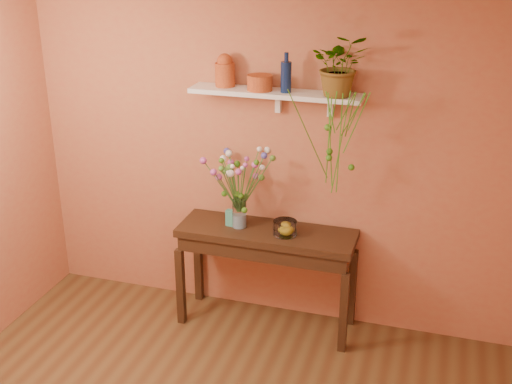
# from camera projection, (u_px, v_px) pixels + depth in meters

# --- Properties ---
(room) EXTENTS (4.04, 4.04, 2.70)m
(room) POSITION_uv_depth(u_px,v_px,m) (168.00, 281.00, 3.39)
(room) COLOR brown
(room) RESTS_ON ground
(sideboard) EXTENTS (1.40, 0.45, 0.85)m
(sideboard) POSITION_uv_depth(u_px,v_px,m) (267.00, 244.00, 5.17)
(sideboard) COLOR #331C11
(sideboard) RESTS_ON ground
(wall_shelf) EXTENTS (1.30, 0.24, 0.19)m
(wall_shelf) POSITION_uv_depth(u_px,v_px,m) (277.00, 94.00, 4.82)
(wall_shelf) COLOR white
(wall_shelf) RESTS_ON room
(terracotta_jug) EXTENTS (0.17, 0.17, 0.25)m
(terracotta_jug) POSITION_uv_depth(u_px,v_px,m) (225.00, 71.00, 4.90)
(terracotta_jug) COLOR #B45120
(terracotta_jug) RESTS_ON wall_shelf
(terracotta_pot) EXTENTS (0.23, 0.23, 0.11)m
(terracotta_pot) POSITION_uv_depth(u_px,v_px,m) (260.00, 83.00, 4.80)
(terracotta_pot) COLOR #B45120
(terracotta_pot) RESTS_ON wall_shelf
(blue_bottle) EXTENTS (0.09, 0.09, 0.29)m
(blue_bottle) POSITION_uv_depth(u_px,v_px,m) (286.00, 76.00, 4.72)
(blue_bottle) COLOR #0C1B41
(blue_bottle) RESTS_ON wall_shelf
(spider_plant) EXTENTS (0.46, 0.42, 0.44)m
(spider_plant) POSITION_uv_depth(u_px,v_px,m) (341.00, 65.00, 4.58)
(spider_plant) COLOR #366C15
(spider_plant) RESTS_ON wall_shelf
(plant_fronds) EXTENTS (0.57, 0.34, 0.80)m
(plant_fronds) POSITION_uv_depth(u_px,v_px,m) (335.00, 142.00, 4.63)
(plant_fronds) COLOR #366C15
(plant_fronds) RESTS_ON wall_shelf
(glass_vase) EXTENTS (0.11, 0.11, 0.23)m
(glass_vase) POSITION_uv_depth(u_px,v_px,m) (239.00, 215.00, 5.14)
(glass_vase) COLOR white
(glass_vase) RESTS_ON sideboard
(bouquet) EXTENTS (0.53, 0.55, 0.51)m
(bouquet) POSITION_uv_depth(u_px,v_px,m) (238.00, 172.00, 5.02)
(bouquet) COLOR #386B28
(bouquet) RESTS_ON glass_vase
(glass_bowl) EXTENTS (0.19, 0.19, 0.11)m
(glass_bowl) POSITION_uv_depth(u_px,v_px,m) (285.00, 228.00, 5.03)
(glass_bowl) COLOR white
(glass_bowl) RESTS_ON sideboard
(lemon) EXTENTS (0.08, 0.08, 0.08)m
(lemon) POSITION_uv_depth(u_px,v_px,m) (286.00, 229.00, 5.03)
(lemon) COLOR yellow
(lemon) RESTS_ON glass_bowl
(carton) EXTENTS (0.07, 0.06, 0.13)m
(carton) POSITION_uv_depth(u_px,v_px,m) (230.00, 218.00, 5.18)
(carton) COLOR teal
(carton) RESTS_ON sideboard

